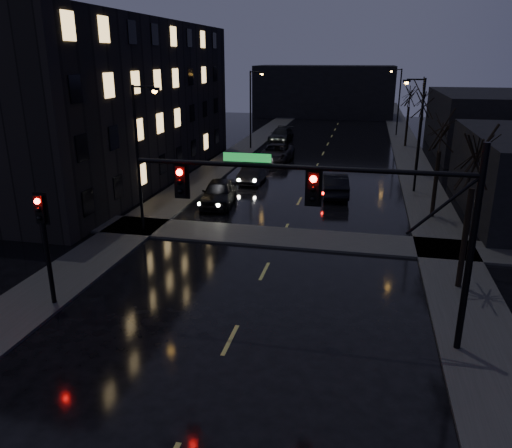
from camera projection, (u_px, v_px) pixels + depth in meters
The scene contains 21 objects.
sidewalk_left at pixel (218, 167), 44.07m from camera, with size 3.00×140.00×0.12m, color #2D2D2B.
sidewalk_right at pixel (418, 177), 40.62m from camera, with size 3.00×140.00×0.12m, color #2D2D2B.
sidewalk_cross at pixel (281, 237), 27.07m from camera, with size 40.00×3.00×0.12m, color #2D2D2B.
apartment_block at pixel (100, 102), 39.18m from camera, with size 12.00×30.00×12.00m, color black.
commercial_right_far at pixel (498, 123), 49.99m from camera, with size 12.00×18.00×6.00m, color black.
far_block at pixel (324, 91), 81.51m from camera, with size 22.00×10.00×8.00m, color black.
signal_mast at pixel (352, 205), 15.96m from camera, with size 11.11×0.41×7.00m.
signal_pole_left at pixel (45, 234), 18.85m from camera, with size 0.35×0.41×4.53m.
tree_near at pixel (478, 143), 19.23m from camera, with size 3.52×3.52×8.08m.
tree_mid_a at pixel (443, 122), 28.62m from camera, with size 3.30×3.30×7.58m.
tree_mid_b at pixel (424, 93), 39.48m from camera, with size 3.74×3.74×8.59m.
tree_far at pixel (410, 90), 52.61m from camera, with size 3.43×3.43×7.88m.
streetlight_l_near at pixel (141, 147), 26.65m from camera, with size 1.53×0.28×8.00m.
streetlight_l_far at pixel (252, 103), 51.64m from camera, with size 1.53×0.28×8.00m.
streetlight_r_mid at pixel (417, 126), 34.67m from camera, with size 1.53×0.28×8.00m.
streetlight_r_far at pixel (398, 96), 60.59m from camera, with size 1.53×0.28×8.00m.
oncoming_car_a at pixel (219, 193), 32.93m from camera, with size 1.97×4.90×1.67m, color black.
oncoming_car_b at pixel (253, 173), 38.99m from camera, with size 1.59×4.55×1.50m, color black.
oncoming_car_c at pixel (276, 153), 46.43m from camera, with size 2.74×5.94×1.65m, color black.
oncoming_car_d at pixel (281, 135), 57.46m from camera, with size 2.19×5.39×1.56m, color black.
lead_car at pixel (335, 185), 35.15m from camera, with size 1.70×4.87×1.61m, color black.
Camera 1 is at (4.13, -6.63, 9.37)m, focal length 35.00 mm.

